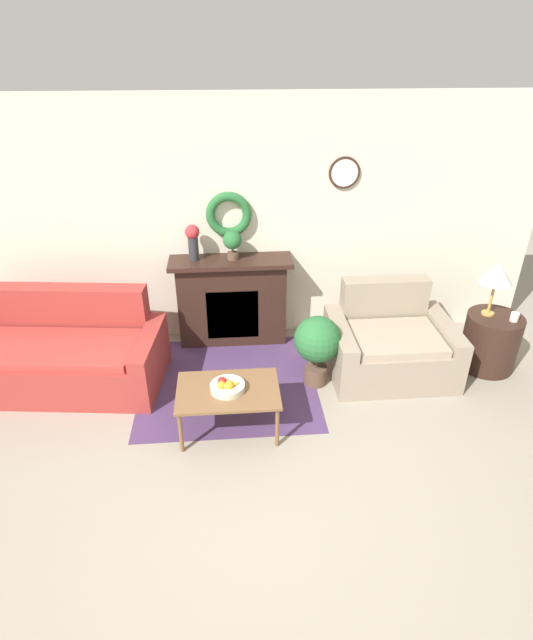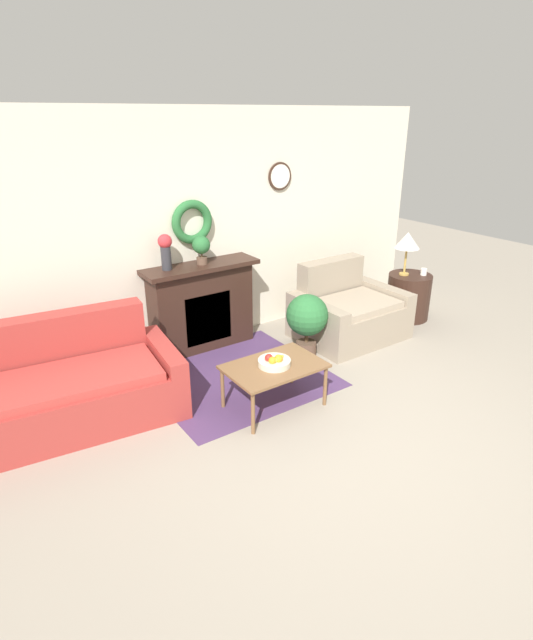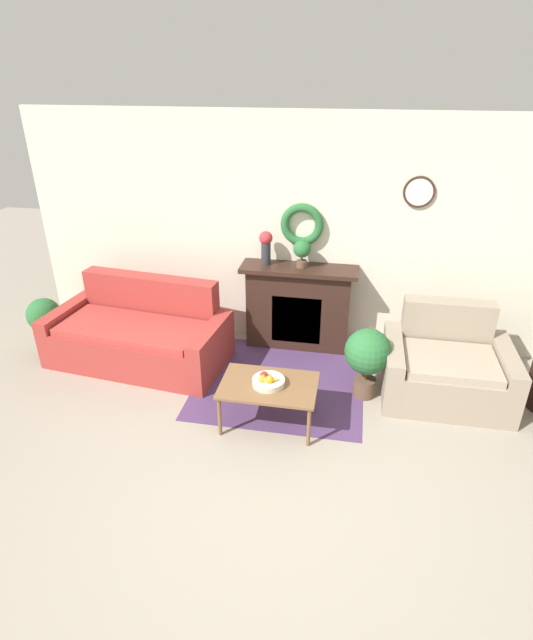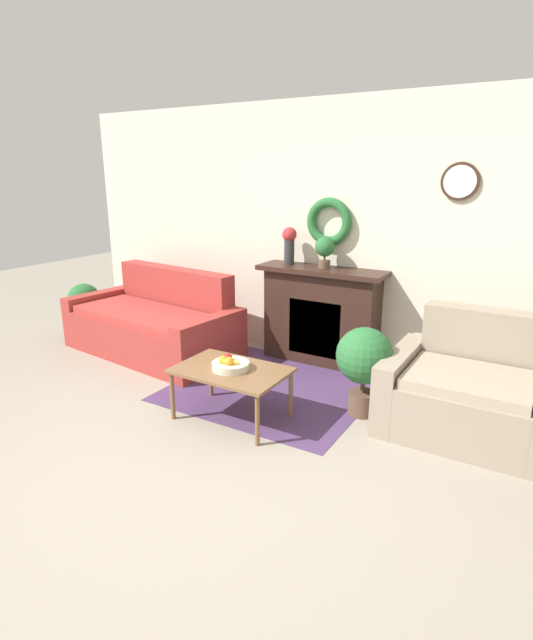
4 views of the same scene
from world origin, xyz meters
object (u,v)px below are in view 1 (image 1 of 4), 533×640
at_px(coffee_table, 228,393).
at_px(potted_plant_floor_by_loveseat, 317,343).
at_px(fireplace, 232,300).
at_px(table_lamp, 497,274).
at_px(side_table_by_loveseat, 490,342).
at_px(potted_plant_on_mantel, 232,242).
at_px(couch_left, 63,354).
at_px(mug, 515,317).
at_px(vase_on_mantel_left, 193,240).
at_px(loveseat_right, 389,344).
at_px(fruit_bowl, 227,386).

relative_size(coffee_table, potted_plant_floor_by_loveseat, 1.19).
bearing_deg(fireplace, table_lamp, -15.15).
bearing_deg(table_lamp, side_table_by_loveseat, -38.66).
height_order(table_lamp, potted_plant_on_mantel, potted_plant_on_mantel).
bearing_deg(couch_left, mug, 3.79).
relative_size(fireplace, couch_left, 0.64).
distance_m(side_table_by_loveseat, vase_on_mantel_left, 3.37).
bearing_deg(side_table_by_loveseat, mug, -37.87).
bearing_deg(potted_plant_on_mantel, fireplace, 151.88).
bearing_deg(vase_on_mantel_left, side_table_by_loveseat, -14.07).
height_order(coffee_table, potted_plant_on_mantel, potted_plant_on_mantel).
relative_size(loveseat_right, fruit_bowl, 4.14).
distance_m(coffee_table, fruit_bowl, 0.08).
xyz_separation_m(side_table_by_loveseat, table_lamp, (-0.07, 0.06, 0.77)).
bearing_deg(table_lamp, fruit_bowl, -162.73).
height_order(fruit_bowl, mug, mug).
xyz_separation_m(side_table_by_loveseat, potted_plant_floor_by_loveseat, (-1.91, -0.16, 0.18)).
distance_m(side_table_by_loveseat, potted_plant_on_mantel, 2.96).
bearing_deg(loveseat_right, side_table_by_loveseat, -1.83).
relative_size(mug, potted_plant_on_mantel, 0.28).
bearing_deg(potted_plant_on_mantel, side_table_by_loveseat, -15.76).
relative_size(mug, potted_plant_floor_by_loveseat, 0.12).
distance_m(fireplace, vase_on_mantel_left, 0.84).
distance_m(couch_left, loveseat_right, 3.40).
relative_size(fireplace, fruit_bowl, 4.40).
distance_m(loveseat_right, potted_plant_on_mantel, 2.00).
relative_size(coffee_table, mug, 9.96).
bearing_deg(loveseat_right, mug, -6.34).
xyz_separation_m(side_table_by_loveseat, mug, (0.13, -0.10, 0.35)).
bearing_deg(coffee_table, fruit_bowl, -123.08).
bearing_deg(coffee_table, mug, 13.14).
bearing_deg(side_table_by_loveseat, vase_on_mantel_left, 165.93).
bearing_deg(loveseat_right, potted_plant_floor_by_loveseat, -166.93).
distance_m(couch_left, potted_plant_floor_by_loveseat, 2.60).
bearing_deg(fireplace, side_table_by_loveseat, -15.89).
distance_m(coffee_table, table_lamp, 2.94).
bearing_deg(fireplace, fruit_bowl, -92.85).
relative_size(coffee_table, vase_on_mantel_left, 2.31).
bearing_deg(side_table_by_loveseat, loveseat_right, 178.28).
height_order(side_table_by_loveseat, table_lamp, table_lamp).
distance_m(couch_left, coffee_table, 1.91).
xyz_separation_m(loveseat_right, fruit_bowl, (-1.72, -0.83, 0.17)).
relative_size(table_lamp, vase_on_mantel_left, 1.46).
bearing_deg(couch_left, coffee_table, -21.69).
distance_m(loveseat_right, potted_plant_floor_by_loveseat, 0.85).
bearing_deg(vase_on_mantel_left, loveseat_right, -20.25).
bearing_deg(potted_plant_floor_by_loveseat, couch_left, 174.04).
bearing_deg(fireplace, mug, -17.06).
relative_size(couch_left, side_table_by_loveseat, 3.42).
bearing_deg(couch_left, fruit_bowl, -21.99).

